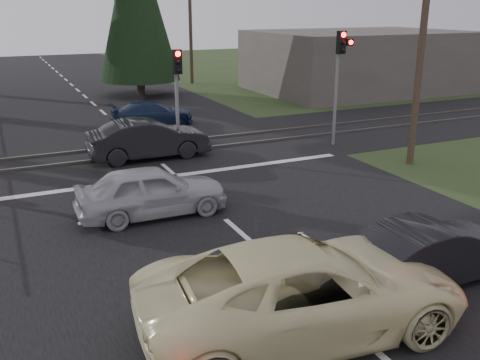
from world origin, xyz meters
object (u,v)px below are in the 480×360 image
dark_car_far (149,139)px  traffic_signal_right (340,66)px  utility_pole_near (423,33)px  dark_hatchback (432,252)px  utility_pole_far (116,14)px  silver_car (152,191)px  cream_coupe (303,289)px  traffic_signal_center (177,84)px  blue_sedan (152,114)px  utility_pole_mid (190,19)px

dark_car_far → traffic_signal_right: bearing=-99.3°
utility_pole_near → dark_hatchback: bearing=-129.1°
utility_pole_near → utility_pole_far: size_ratio=1.00×
dark_hatchback → silver_car: 7.58m
utility_pole_near → cream_coupe: utility_pole_near is taller
traffic_signal_center → silver_car: bearing=-115.7°
silver_car → dark_car_far: (1.53, 5.82, 0.04)m
utility_pole_near → blue_sedan: size_ratio=2.22×
traffic_signal_right → dark_car_far: bearing=170.2°
traffic_signal_right → traffic_signal_center: (-6.55, 1.20, -0.51)m
utility_pole_near → dark_car_far: bearing=151.1°
silver_car → blue_sedan: 12.02m
utility_pole_mid → dark_car_far: utility_pole_mid is taller
traffic_signal_right → dark_car_far: size_ratio=1.02×
traffic_signal_right → traffic_signal_center: bearing=169.6°
cream_coupe → silver_car: size_ratio=1.43×
dark_hatchback → dark_car_far: (-2.85, 12.01, 0.09)m
traffic_signal_right → dark_car_far: traffic_signal_right is taller
traffic_signal_right → dark_hatchback: bearing=-114.6°
dark_hatchback → utility_pole_mid: bearing=-11.3°
utility_pole_far → dark_car_far: (-8.70, -44.19, -3.97)m
traffic_signal_right → utility_pole_mid: 20.60m
utility_pole_mid → utility_pole_far: size_ratio=1.00×
blue_sedan → traffic_signal_center: bearing=173.7°
traffic_signal_center → traffic_signal_right: bearing=-10.4°
silver_car → cream_coupe: bearing=-171.2°
utility_pole_near → utility_pole_mid: (0.00, 24.00, 0.00)m
utility_pole_mid → dark_hatchback: size_ratio=2.21×
utility_pole_mid → blue_sedan: bearing=-117.3°
cream_coupe → blue_sedan: size_ratio=1.48×
utility_pole_mid → silver_car: bearing=-112.3°
traffic_signal_center → blue_sedan: 6.30m
utility_pole_far → silver_car: 51.21m
cream_coupe → traffic_signal_right: bearing=-31.6°
dark_hatchback → blue_sedan: size_ratio=1.00×
traffic_signal_right → traffic_signal_center: 6.68m
utility_pole_mid → blue_sedan: (-6.94, -13.45, -4.14)m
cream_coupe → traffic_signal_center: bearing=-3.0°
traffic_signal_right → utility_pole_far: (0.95, 45.53, 1.41)m
utility_pole_near → blue_sedan: utility_pole_near is taller
utility_pole_near → silver_car: (-10.23, -1.01, -4.01)m
dark_hatchback → traffic_signal_right: bearing=-25.3°
utility_pole_mid → cream_coupe: size_ratio=1.50×
dark_car_far → cream_coupe: bearing=177.6°
blue_sedan → dark_car_far: (-1.76, -5.74, 0.17)m
utility_pole_near → utility_pole_far: same height
dark_hatchback → dark_car_far: bearing=12.7°
traffic_signal_center → dark_hatchback: size_ratio=1.01×
utility_pole_mid → cream_coupe: (-9.32, -31.64, -3.89)m
traffic_signal_center → dark_car_far: bearing=173.9°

